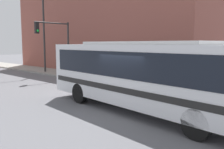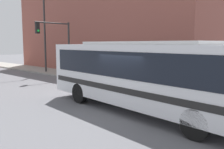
{
  "view_description": "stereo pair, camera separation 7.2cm",
  "coord_description": "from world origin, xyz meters",
  "px_view_note": "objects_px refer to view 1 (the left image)",
  "views": [
    {
      "loc": [
        -8.01,
        -6.54,
        2.94
      ],
      "look_at": [
        1.51,
        2.59,
        1.31
      ],
      "focal_mm": 40.0,
      "sensor_mm": 36.0,
      "label": 1
    },
    {
      "loc": [
        -7.96,
        -6.59,
        2.94
      ],
      "look_at": [
        1.51,
        2.59,
        1.31
      ],
      "focal_mm": 40.0,
      "sensor_mm": 36.0,
      "label": 2
    }
  ],
  "objects_px": {
    "fire_hydrant": "(119,77)",
    "traffic_light_pole": "(57,39)",
    "street_lamp": "(40,23)",
    "city_bus": "(147,72)"
  },
  "relations": [
    {
      "from": "city_bus",
      "to": "fire_hydrant",
      "type": "xyz_separation_m",
      "value": [
        4.59,
        5.74,
        -1.2
      ]
    },
    {
      "from": "city_bus",
      "to": "fire_hydrant",
      "type": "height_order",
      "value": "city_bus"
    },
    {
      "from": "city_bus",
      "to": "traffic_light_pole",
      "type": "bearing_deg",
      "value": 78.66
    },
    {
      "from": "city_bus",
      "to": "street_lamp",
      "type": "relative_size",
      "value": 1.38
    },
    {
      "from": "street_lamp",
      "to": "fire_hydrant",
      "type": "bearing_deg",
      "value": -89.39
    },
    {
      "from": "traffic_light_pole",
      "to": "street_lamp",
      "type": "xyz_separation_m",
      "value": [
        0.95,
        4.1,
        1.55
      ]
    },
    {
      "from": "traffic_light_pole",
      "to": "street_lamp",
      "type": "distance_m",
      "value": 4.48
    },
    {
      "from": "street_lamp",
      "to": "city_bus",
      "type": "bearing_deg",
      "value": -105.63
    },
    {
      "from": "traffic_light_pole",
      "to": "street_lamp",
      "type": "relative_size",
      "value": 0.57
    },
    {
      "from": "fire_hydrant",
      "to": "traffic_light_pole",
      "type": "xyz_separation_m",
      "value": [
        -1.05,
        6.17,
        2.81
      ]
    }
  ]
}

